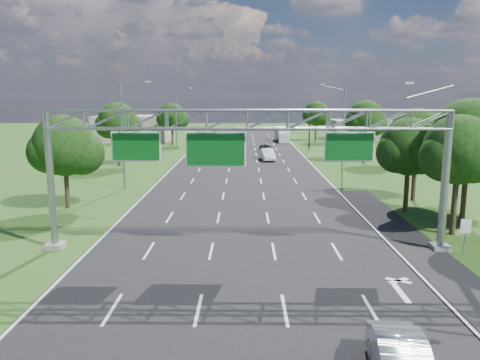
{
  "coord_description": "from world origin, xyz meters",
  "views": [
    {
      "loc": [
        0.14,
        -14.19,
        8.8
      ],
      "look_at": [
        -0.17,
        13.91,
        3.74
      ],
      "focal_mm": 35.0,
      "sensor_mm": 36.0,
      "label": 1
    }
  ],
  "objects_px": {
    "sign_gantry": "(249,131)",
    "box_truck": "(282,135)",
    "regulatory_sign": "(466,229)",
    "traffic_signal": "(289,118)"
  },
  "relations": [
    {
      "from": "regulatory_sign",
      "to": "sign_gantry",
      "type": "bearing_deg",
      "value": 175.17
    },
    {
      "from": "box_truck",
      "to": "traffic_signal",
      "type": "bearing_deg",
      "value": -96.14
    },
    {
      "from": "sign_gantry",
      "to": "box_truck",
      "type": "distance_m",
      "value": 66.38
    },
    {
      "from": "traffic_signal",
      "to": "box_truck",
      "type": "height_order",
      "value": "traffic_signal"
    },
    {
      "from": "sign_gantry",
      "to": "regulatory_sign",
      "type": "bearing_deg",
      "value": -4.83
    },
    {
      "from": "regulatory_sign",
      "to": "traffic_signal",
      "type": "relative_size",
      "value": 0.17
    },
    {
      "from": "sign_gantry",
      "to": "regulatory_sign",
      "type": "height_order",
      "value": "sign_gantry"
    },
    {
      "from": "regulatory_sign",
      "to": "traffic_signal",
      "type": "distance_m",
      "value": 54.37
    },
    {
      "from": "sign_gantry",
      "to": "box_truck",
      "type": "bearing_deg",
      "value": 83.82
    },
    {
      "from": "regulatory_sign",
      "to": "traffic_signal",
      "type": "height_order",
      "value": "traffic_signal"
    }
  ]
}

